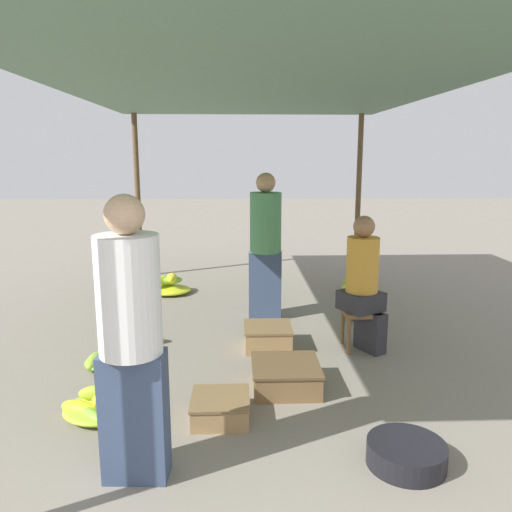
% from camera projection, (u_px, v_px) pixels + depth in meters
% --- Properties ---
extents(canopy_post_back_left, '(0.08, 0.08, 2.44)m').
position_uv_depth(canopy_post_back_left, '(138.00, 197.00, 7.50)').
color(canopy_post_back_left, brown).
rests_on(canopy_post_back_left, ground).
extents(canopy_post_back_right, '(0.08, 0.08, 2.44)m').
position_uv_depth(canopy_post_back_right, '(358.00, 196.00, 7.63)').
color(canopy_post_back_right, brown).
rests_on(canopy_post_back_right, ground).
extents(canopy_tarp, '(3.75, 5.93, 0.04)m').
position_uv_depth(canopy_tarp, '(256.00, 86.00, 4.62)').
color(canopy_tarp, '#567A60').
rests_on(canopy_tarp, canopy_post_front_left).
extents(vendor_foreground, '(0.37, 0.37, 1.64)m').
position_uv_depth(vendor_foreground, '(131.00, 338.00, 2.73)').
color(vendor_foreground, '#384766').
rests_on(vendor_foreground, ground).
extents(stool, '(0.34, 0.34, 0.39)m').
position_uv_depth(stool, '(360.00, 317.00, 4.76)').
color(stool, brown).
rests_on(stool, ground).
extents(vendor_seated, '(0.46, 0.46, 1.29)m').
position_uv_depth(vendor_seated, '(364.00, 282.00, 4.68)').
color(vendor_seated, '#2D2D33').
rests_on(vendor_seated, ground).
extents(basin_black, '(0.47, 0.47, 0.14)m').
position_uv_depth(basin_black, '(406.00, 454.00, 3.00)').
color(basin_black, black).
rests_on(basin_black, ground).
extents(banana_pile_left_0, '(0.62, 0.61, 0.22)m').
position_uv_depth(banana_pile_left_0, '(104.00, 403.00, 3.60)').
color(banana_pile_left_0, yellow).
rests_on(banana_pile_left_0, ground).
extents(banana_pile_left_1, '(0.58, 0.54, 0.28)m').
position_uv_depth(banana_pile_left_1, '(169.00, 286.00, 6.74)').
color(banana_pile_left_1, '#84B934').
rests_on(banana_pile_left_1, ground).
extents(banana_pile_left_2, '(0.51, 0.43, 0.19)m').
position_uv_depth(banana_pile_left_2, '(135.00, 336.00, 4.94)').
color(banana_pile_left_2, '#A6C72E').
rests_on(banana_pile_left_2, ground).
extents(banana_pile_left_3, '(0.53, 0.39, 0.15)m').
position_uv_depth(banana_pile_left_3, '(110.00, 360.00, 4.39)').
color(banana_pile_left_3, '#B7CD2B').
rests_on(banana_pile_left_3, ground).
extents(banana_pile_right_0, '(0.39, 0.47, 0.32)m').
position_uv_depth(banana_pile_right_0, '(366.00, 310.00, 5.67)').
color(banana_pile_right_0, '#8FBE32').
rests_on(banana_pile_right_0, ground).
extents(banana_pile_right_1, '(0.56, 0.55, 0.27)m').
position_uv_depth(banana_pile_right_1, '(357.00, 285.00, 6.82)').
color(banana_pile_right_1, '#90BE32').
rests_on(banana_pile_right_1, ground).
extents(crate_near, '(0.46, 0.46, 0.22)m').
position_uv_depth(crate_near, '(268.00, 337.00, 4.82)').
color(crate_near, '#9E7A4C').
rests_on(crate_near, ground).
extents(crate_mid, '(0.54, 0.54, 0.21)m').
position_uv_depth(crate_mid, '(286.00, 376.00, 3.98)').
color(crate_mid, brown).
rests_on(crate_mid, ground).
extents(crate_far, '(0.41, 0.41, 0.17)m').
position_uv_depth(crate_far, '(220.00, 408.00, 3.51)').
color(crate_far, '#9E7A4C').
rests_on(crate_far, ground).
extents(shopper_walking_mid, '(0.38, 0.38, 1.65)m').
position_uv_depth(shopper_walking_mid, '(265.00, 244.00, 5.59)').
color(shopper_walking_mid, '#384766').
rests_on(shopper_walking_mid, ground).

